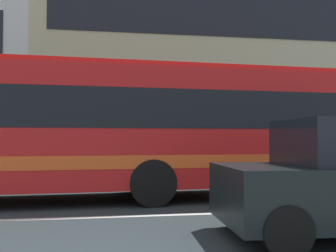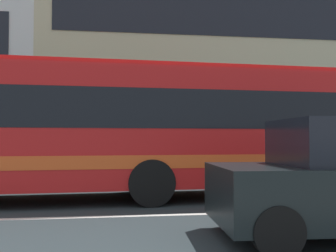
% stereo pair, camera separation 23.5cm
% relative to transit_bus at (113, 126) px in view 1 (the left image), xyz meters
% --- Properties ---
extents(apartment_block_right, '(19.52, 9.14, 13.06)m').
position_rel_transit_bus_xyz_m(apartment_block_right, '(6.25, 12.85, 4.80)').
color(apartment_block_right, '#BCB58F').
rests_on(apartment_block_right, ground_plane).
extents(transit_bus, '(12.16, 3.18, 3.13)m').
position_rel_transit_bus_xyz_m(transit_bus, '(0.00, 0.00, 0.00)').
color(transit_bus, red).
rests_on(transit_bus, ground_plane).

